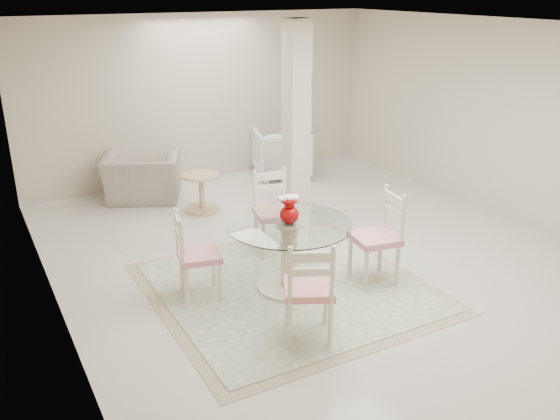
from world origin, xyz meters
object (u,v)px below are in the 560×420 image
dining_chair_north (272,205)px  recliner_taupe (143,177)px  dining_chair_east (381,230)px  dining_chair_west (192,249)px  dining_chair_south (310,284)px  red_vase (289,210)px  armchair_white (281,153)px  column (296,121)px  dining_table (289,256)px  side_table (202,194)px

dining_chair_north → recliner_taupe: (-0.86, 2.60, -0.23)m
dining_chair_east → dining_chair_west: 2.04m
recliner_taupe → dining_chair_south: bearing=117.3°
red_vase → armchair_white: bearing=62.1°
red_vase → dining_chair_north: 1.07m
dining_chair_south → column: bearing=-91.7°
dining_chair_north → dining_chair_south: 2.04m
column → dining_chair_south: 3.41m
dining_chair_east → dining_chair_south: size_ratio=1.03×
armchair_white → red_vase: bearing=78.7°
armchair_white → dining_chair_south: bearing=80.5°
column → dining_table: size_ratio=2.04×
red_vase → dining_chair_north: (0.32, 0.97, -0.32)m
recliner_taupe → side_table: recliner_taupe is taller
dining_chair_south → armchair_white: 5.09m
red_vase → side_table: 2.76m
dining_table → dining_chair_north: size_ratio=1.18×
armchair_white → side_table: size_ratio=1.64×
dining_chair_west → dining_chair_south: size_ratio=0.94×
column → side_table: column is taller
dining_chair_north → dining_chair_south: (-0.66, -1.94, -0.00)m
side_table → dining_chair_west: bearing=-113.6°
dining_chair_west → dining_chair_north: bearing=-51.6°
dining_table → dining_chair_south: bearing=-109.3°
dining_chair_north → dining_chair_east: bearing=-51.0°
dining_chair_north → armchair_white: bearing=71.1°
dining_chair_west → dining_chair_south: (0.63, -1.28, 0.04)m
dining_chair_north → red_vase: bearing=-96.2°
dining_chair_west → side_table: 2.60m
dining_chair_south → recliner_taupe: 4.54m
side_table → dining_chair_north: bearing=-81.6°
column → dining_chair_west: (-2.20, -1.65, -0.79)m
column → dining_table: bearing=-122.1°
red_vase → recliner_taupe: size_ratio=0.28×
dining_chair_west → recliner_taupe: 3.28m
column → recliner_taupe: 2.58m
column → dining_chair_east: 2.41m
dining_table → dining_chair_west: bearing=161.7°
dining_chair_west → dining_table: bearing=-96.7°
dining_chair_north → dining_chair_west: (-1.29, -0.65, -0.04)m
recliner_taupe → dining_chair_west: bearing=107.2°
dining_chair_north → side_table: bearing=110.5°
dining_chair_south → armchair_white: size_ratio=1.24×
dining_chair_east → side_table: dining_chair_east is taller
column → dining_chair_north: (-0.91, -1.00, -0.76)m
dining_chair_west → recliner_taupe: dining_chair_west is taller
dining_table → recliner_taupe: bearing=98.5°
column → dining_table: (-1.23, -1.97, -0.96)m
recliner_taupe → side_table: size_ratio=2.00×
column → dining_chair_east: bearing=-96.4°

